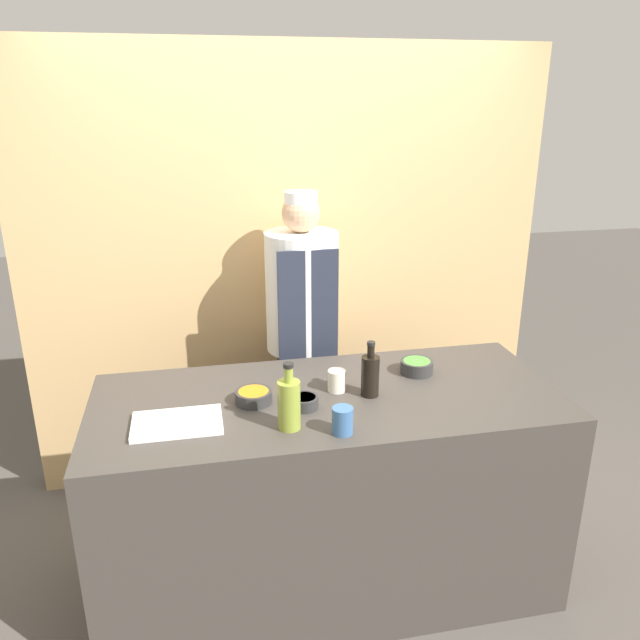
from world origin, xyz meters
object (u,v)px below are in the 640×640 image
(cutting_board, at_px, (177,423))
(bottle_soy, at_px, (370,375))
(bottle_oil, at_px, (289,403))
(sauce_bowl_green, at_px, (417,366))
(cup_cream, at_px, (337,381))
(sauce_bowl_red, at_px, (304,402))
(chef_center, at_px, (302,341))
(sauce_bowl_orange, at_px, (254,396))
(cup_blue, at_px, (342,421))

(cutting_board, relative_size, bottle_soy, 1.41)
(bottle_oil, bearing_deg, sauce_bowl_green, 30.41)
(cutting_board, height_order, cup_cream, cup_cream)
(sauce_bowl_green, bearing_deg, bottle_oil, -149.59)
(bottle_soy, bearing_deg, sauce_bowl_red, -169.11)
(sauce_bowl_green, height_order, bottle_oil, bottle_oil)
(cup_cream, bearing_deg, chef_center, 92.39)
(chef_center, bearing_deg, bottle_soy, -78.22)
(sauce_bowl_green, distance_m, bottle_soy, 0.33)
(bottle_oil, bearing_deg, chef_center, 76.94)
(sauce_bowl_orange, bearing_deg, bottle_soy, -3.80)
(sauce_bowl_orange, height_order, sauce_bowl_green, sauce_bowl_green)
(cutting_board, relative_size, bottle_oil, 1.27)
(sauce_bowl_orange, distance_m, bottle_soy, 0.49)
(sauce_bowl_orange, distance_m, sauce_bowl_green, 0.77)
(chef_center, bearing_deg, sauce_bowl_red, -99.67)
(cup_blue, bearing_deg, chef_center, 88.20)
(sauce_bowl_orange, bearing_deg, sauce_bowl_green, 10.57)
(sauce_bowl_orange, distance_m, cup_blue, 0.43)
(cup_blue, xyz_separation_m, chef_center, (0.03, 1.02, -0.08))
(cup_blue, bearing_deg, cup_cream, 80.25)
(bottle_soy, bearing_deg, sauce_bowl_green, 32.66)
(sauce_bowl_green, bearing_deg, cup_blue, -135.05)
(cup_blue, height_order, chef_center, chef_center)
(bottle_oil, bearing_deg, cup_cream, 47.78)
(cutting_board, bearing_deg, sauce_bowl_red, 5.11)
(cutting_board, bearing_deg, sauce_bowl_orange, 23.44)
(cutting_board, xyz_separation_m, cup_blue, (0.60, -0.18, 0.04))
(cutting_board, height_order, cup_blue, cup_blue)
(cutting_board, bearing_deg, bottle_soy, 7.25)
(sauce_bowl_red, xyz_separation_m, bottle_oil, (-0.08, -0.15, 0.08))
(sauce_bowl_red, relative_size, bottle_soy, 0.48)
(sauce_bowl_green, xyz_separation_m, bottle_oil, (-0.64, -0.38, 0.07))
(sauce_bowl_orange, distance_m, cup_cream, 0.36)
(sauce_bowl_green, xyz_separation_m, bottle_soy, (-0.27, -0.17, 0.06))
(cutting_board, distance_m, bottle_soy, 0.80)
(cutting_board, xyz_separation_m, bottle_oil, (0.42, -0.10, 0.09))
(sauce_bowl_red, relative_size, cup_cream, 1.24)
(sauce_bowl_red, height_order, bottle_oil, bottle_oil)
(sauce_bowl_green, bearing_deg, cup_cream, -165.16)
(bottle_oil, xyz_separation_m, cup_cream, (0.25, 0.27, -0.06))
(sauce_bowl_orange, xyz_separation_m, cup_cream, (0.36, 0.04, 0.02))
(sauce_bowl_green, xyz_separation_m, cup_blue, (-0.46, -0.46, 0.02))
(bottle_oil, distance_m, cup_cream, 0.37)
(sauce_bowl_green, height_order, cup_cream, cup_cream)
(cup_cream, bearing_deg, cup_blue, -99.75)
(sauce_bowl_orange, bearing_deg, chef_center, 65.06)
(sauce_bowl_orange, distance_m, bottle_oil, 0.27)
(sauce_bowl_green, distance_m, cup_blue, 0.64)
(chef_center, bearing_deg, bottle_oil, -103.06)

